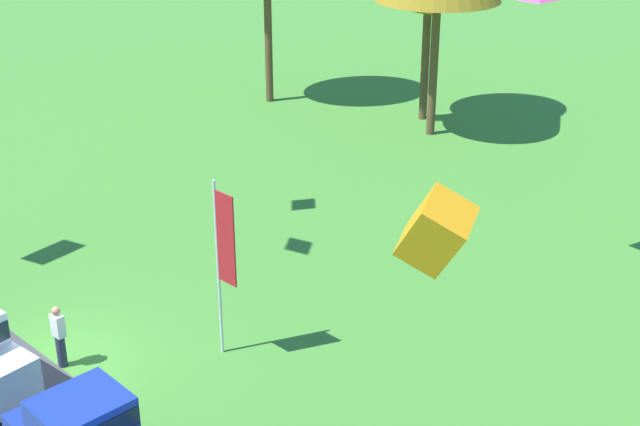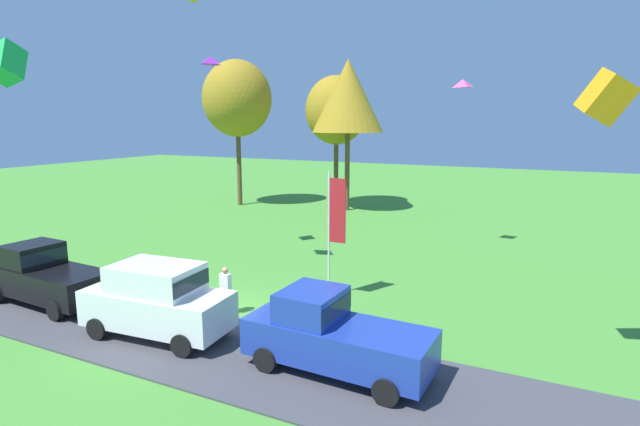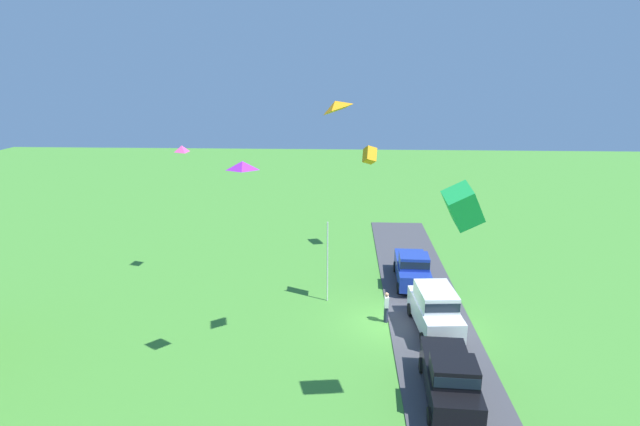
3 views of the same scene
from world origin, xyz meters
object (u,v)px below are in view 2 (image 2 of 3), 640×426
object	(u,v)px
tree_lone_near	(237,99)
kite_diamond_mid_center	(463,83)
car_pickup_near_entrance	(45,275)
tree_left_of_center	(348,96)
car_suv_by_flagpole	(157,298)
tree_far_left	(336,111)
flag_banner	(335,219)
car_pickup_far_end	(332,333)
kite_diamond_near_flag	(210,60)
kite_box_over_trees	(606,97)
kite_box_topmost	(6,63)
person_beside_suv	(226,291)

from	to	relation	value
tree_lone_near	kite_diamond_mid_center	distance (m)	19.47
car_pickup_near_entrance	tree_left_of_center	distance (m)	23.90
car_suv_by_flagpole	tree_far_left	distance (m)	25.72
car_suv_by_flagpole	flag_banner	size ratio (longest dim) A/B	0.98
car_pickup_far_end	flag_banner	world-z (taller)	flag_banner
car_pickup_far_end	car_pickup_near_entrance	bearing A→B (deg)	-179.88
car_suv_by_flagpole	kite_diamond_near_flag	xyz separation A→B (m)	(-4.43, 8.70, 8.11)
car_suv_by_flagpole	kite_diamond_near_flag	bearing A→B (deg)	116.97
car_suv_by_flagpole	kite_box_over_trees	distance (m)	13.40
kite_box_over_trees	kite_diamond_mid_center	bearing A→B (deg)	115.34
kite_box_over_trees	kite_box_topmost	size ratio (longest dim) A/B	0.82
car_pickup_near_entrance	kite_diamond_near_flag	size ratio (longest dim) A/B	5.31
person_beside_suv	kite_box_topmost	size ratio (longest dim) A/B	1.36
kite_box_over_trees	flag_banner	bearing A→B (deg)	161.97
person_beside_suv	kite_diamond_near_flag	size ratio (longest dim) A/B	1.78
car_pickup_far_end	tree_far_left	world-z (taller)	tree_far_left
tree_left_of_center	tree_far_left	bearing A→B (deg)	137.09
car_pickup_near_entrance	kite_diamond_mid_center	xyz separation A→B (m)	(11.97, 14.18, 7.30)
tree_left_of_center	car_suv_by_flagpole	bearing A→B (deg)	-81.46
person_beside_suv	kite_box_over_trees	world-z (taller)	kite_box_over_trees
tree_far_left	car_pickup_far_end	bearing A→B (deg)	-65.96
car_pickup_far_end	flag_banner	size ratio (longest dim) A/B	1.05
kite_box_over_trees	kite_diamond_mid_center	world-z (taller)	kite_diamond_mid_center
car_pickup_far_end	kite_box_over_trees	xyz separation A→B (m)	(5.94, 2.54, 6.09)
car_pickup_far_end	kite_box_over_trees	world-z (taller)	kite_box_over_trees
car_pickup_near_entrance	car_suv_by_flagpole	distance (m)	5.82
tree_far_left	kite_box_over_trees	distance (m)	27.25
tree_far_left	kite_box_over_trees	xyz separation A→B (m)	(16.69, -21.54, -0.16)
flag_banner	kite_diamond_mid_center	distance (m)	10.77
flag_banner	kite_diamond_near_flag	size ratio (longest dim) A/B	5.02
car_pickup_far_end	tree_far_left	size ratio (longest dim) A/B	0.51
tree_far_left	kite_box_topmost	bearing A→B (deg)	-95.63
tree_lone_near	flag_banner	bearing A→B (deg)	-45.76
kite_box_topmost	kite_diamond_near_flag	world-z (taller)	kite_diamond_near_flag
car_suv_by_flagpole	tree_lone_near	xyz separation A→B (m)	(-12.02, 21.49, 6.94)
car_suv_by_flagpole	car_pickup_far_end	xyz separation A→B (m)	(5.73, 0.40, -0.19)
tree_left_of_center	kite_diamond_mid_center	size ratio (longest dim) A/B	13.49
kite_box_over_trees	kite_diamond_near_flag	distance (m)	17.24
tree_lone_near	tree_far_left	distance (m)	7.67
car_pickup_near_entrance	tree_far_left	xyz separation A→B (m)	(0.78, 24.11, 6.24)
car_pickup_far_end	flag_banner	bearing A→B (deg)	113.74
tree_lone_near	car_pickup_near_entrance	bearing A→B (deg)	-73.58
tree_lone_near	kite_diamond_mid_center	world-z (taller)	tree_lone_near
car_suv_by_flagpole	kite_diamond_mid_center	distance (m)	17.33
car_pickup_near_entrance	car_pickup_far_end	bearing A→B (deg)	0.12
person_beside_suv	tree_far_left	bearing A→B (deg)	104.72
person_beside_suv	kite_box_topmost	xyz separation A→B (m)	(-8.13, -1.58, 7.79)
person_beside_suv	kite_diamond_near_flag	xyz separation A→B (m)	(-5.21, 6.30, 8.53)
car_pickup_near_entrance	car_suv_by_flagpole	bearing A→B (deg)	-3.68
tree_lone_near	kite_box_over_trees	xyz separation A→B (m)	(23.69, -18.55, -1.04)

